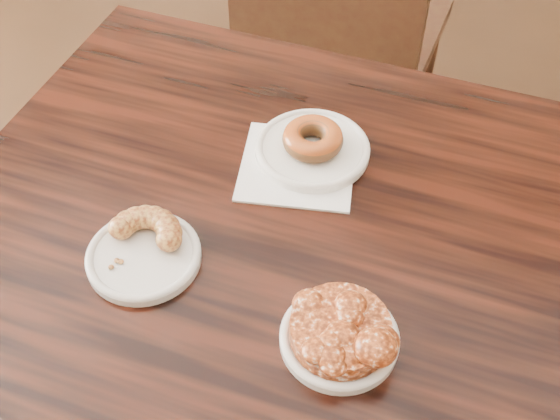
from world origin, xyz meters
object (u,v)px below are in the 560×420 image
(glazed_donut, at_px, (313,139))
(cafe_table, at_px, (260,383))
(chair_far, at_px, (347,33))
(apple_fritter, at_px, (341,327))
(cruller_fragment, at_px, (141,246))

(glazed_donut, bearing_deg, cafe_table, -96.39)
(chair_far, relative_size, apple_fritter, 5.36)
(cafe_table, xyz_separation_m, chair_far, (-0.09, 0.97, 0.08))
(apple_fritter, height_order, cruller_fragment, apple_fritter)
(chair_far, bearing_deg, glazed_donut, 102.72)
(cafe_table, xyz_separation_m, cruller_fragment, (-0.14, -0.06, 0.40))
(apple_fritter, bearing_deg, chair_far, 102.25)
(chair_far, distance_m, glazed_donut, 0.84)
(cafe_table, height_order, chair_far, chair_far)
(cafe_table, bearing_deg, apple_fritter, -32.11)
(cafe_table, distance_m, apple_fritter, 0.44)
(chair_far, height_order, glazed_donut, chair_far)
(cafe_table, height_order, cruller_fragment, cruller_fragment)
(chair_far, height_order, apple_fritter, chair_far)
(cafe_table, distance_m, cruller_fragment, 0.43)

